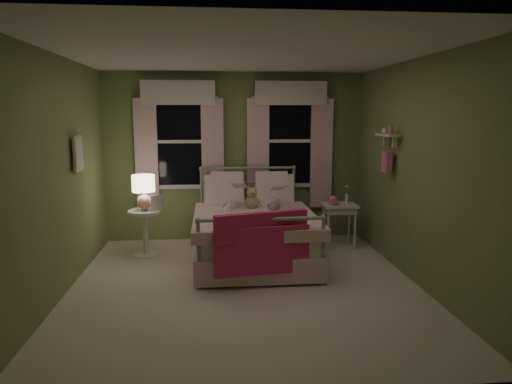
{
  "coord_description": "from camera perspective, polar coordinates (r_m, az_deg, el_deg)",
  "views": [
    {
      "loc": [
        -0.35,
        -5.01,
        1.97
      ],
      "look_at": [
        0.18,
        0.6,
        1.0
      ],
      "focal_mm": 32.0,
      "sensor_mm": 36.0,
      "label": 1
    }
  ],
  "objects": [
    {
      "name": "nightstand_right",
      "position": [
        6.89,
        10.38,
        -2.3
      ],
      "size": [
        0.5,
        0.4,
        0.64
      ],
      "color": "white",
      "rests_on": "ground"
    },
    {
      "name": "pink_toy",
      "position": [
        6.82,
        9.62,
        -1.03
      ],
      "size": [
        0.14,
        0.19,
        0.14
      ],
      "color": "pink",
      "rests_on": "nightstand_right"
    },
    {
      "name": "book_left",
      "position": [
        6.22,
        -3.03,
        0.42
      ],
      "size": [
        0.22,
        0.16,
        0.26
      ],
      "primitive_type": "imported",
      "rotation": [
        1.22,
        0.0,
        -0.24
      ],
      "color": "beige",
      "rests_on": "child_left"
    },
    {
      "name": "teddy_bear",
      "position": [
        6.35,
        -0.53,
        -0.92
      ],
      "size": [
        0.24,
        0.2,
        0.32
      ],
      "color": "tan",
      "rests_on": "bed"
    },
    {
      "name": "window_right",
      "position": [
        7.15,
        4.27,
        6.95
      ],
      "size": [
        1.34,
        0.13,
        1.96
      ],
      "color": "black",
      "rests_on": "room_shell"
    },
    {
      "name": "bud_vase",
      "position": [
        6.92,
        11.28,
        -0.25
      ],
      "size": [
        0.06,
        0.06,
        0.28
      ],
      "color": "white",
      "rests_on": "nightstand_right"
    },
    {
      "name": "wall_shelf",
      "position": [
        6.15,
        16.08,
        5.22
      ],
      "size": [
        0.15,
        0.5,
        0.6
      ],
      "color": "white",
      "rests_on": "room_shell"
    },
    {
      "name": "pink_throw",
      "position": [
        5.14,
        0.72,
        -5.56
      ],
      "size": [
        1.09,
        0.39,
        0.71
      ],
      "color": "#D1296C",
      "rests_on": "bed"
    },
    {
      "name": "window_left",
      "position": [
        7.06,
        -9.56,
        6.81
      ],
      "size": [
        1.34,
        0.13,
        1.96
      ],
      "color": "black",
      "rests_on": "room_shell"
    },
    {
      "name": "framed_picture",
      "position": [
        5.85,
        -21.34,
        4.49
      ],
      "size": [
        0.03,
        0.32,
        0.42
      ],
      "color": "beige",
      "rests_on": "room_shell"
    },
    {
      "name": "book_right",
      "position": [
        6.27,
        2.09,
        0.12
      ],
      "size": [
        0.21,
        0.13,
        0.26
      ],
      "primitive_type": "imported",
      "rotation": [
        1.22,
        0.0,
        0.11
      ],
      "color": "beige",
      "rests_on": "child_right"
    },
    {
      "name": "bed",
      "position": [
        6.19,
        -0.31,
        -5.08
      ],
      "size": [
        1.58,
        2.04,
        1.18
      ],
      "color": "white",
      "rests_on": "ground"
    },
    {
      "name": "room_shell",
      "position": [
        5.06,
        -1.42,
        2.16
      ],
      "size": [
        4.2,
        4.2,
        4.2
      ],
      "color": "beige",
      "rests_on": "ground"
    },
    {
      "name": "table_lamp",
      "position": [
        6.44,
        -13.87,
        0.41
      ],
      "size": [
        0.31,
        0.31,
        0.48
      ],
      "color": "#DD9183",
      "rests_on": "nightstand_left"
    },
    {
      "name": "child_left",
      "position": [
        6.46,
        -3.12,
        0.94
      ],
      "size": [
        0.33,
        0.25,
        0.82
      ],
      "primitive_type": "imported",
      "rotation": [
        0.0,
        0.0,
        2.95
      ],
      "color": "#F7D1DD",
      "rests_on": "bed"
    },
    {
      "name": "book_nightstand",
      "position": [
        6.4,
        -12.98,
        -2.31
      ],
      "size": [
        0.22,
        0.26,
        0.02
      ],
      "primitive_type": "imported",
      "rotation": [
        0.0,
        0.0,
        0.27
      ],
      "color": "beige",
      "rests_on": "nightstand_left"
    },
    {
      "name": "child_right",
      "position": [
        6.51,
        1.81,
        0.59
      ],
      "size": [
        0.36,
        0.29,
        0.72
      ],
      "primitive_type": "imported",
      "rotation": [
        0.0,
        0.0,
        3.11
      ],
      "color": "#F7D1DD",
      "rests_on": "bed"
    },
    {
      "name": "nightstand_left",
      "position": [
        6.55,
        -13.68,
        -4.22
      ],
      "size": [
        0.46,
        0.46,
        0.65
      ],
      "color": "white",
      "rests_on": "ground"
    }
  ]
}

